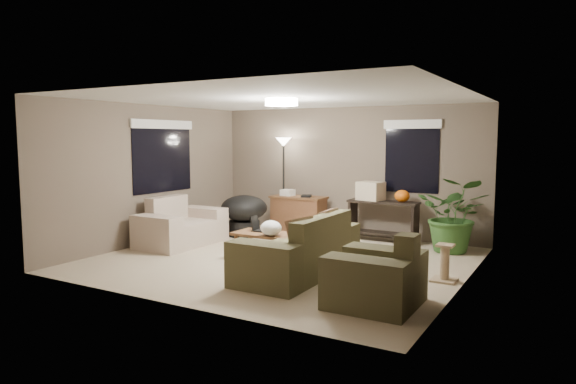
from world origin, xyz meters
The scene contains 20 objects.
room_shell centered at (0.00, 0.00, 1.25)m, with size 5.50×5.50×5.50m.
main_sofa centered at (0.68, -0.60, 0.29)m, with size 0.95×2.20×0.85m.
throw_pillows centered at (0.93, -0.60, 0.65)m, with size 0.30×1.37×0.47m.
loveseat centered at (-2.17, 0.10, 0.30)m, with size 0.90×1.60×0.85m.
armchair centered at (2.05, -1.35, 0.30)m, with size 0.95×1.00×0.85m.
coffee_table centered at (-0.24, -0.10, 0.36)m, with size 1.00×0.55×0.42m.
laptop centered at (-0.41, 0.00, 0.48)m, with size 0.38×0.26×0.24m.
plastic_bag centered at (-0.04, -0.25, 0.54)m, with size 0.33×0.30×0.23m, color white.
desk centered at (-0.84, 2.08, 0.38)m, with size 1.10×0.50×0.75m.
desk_papers centered at (-0.99, 2.07, 0.80)m, with size 0.71×0.30×0.12m.
console_table centered at (0.88, 2.19, 0.44)m, with size 1.30×0.40×0.75m.
pumpkin centered at (1.23, 2.19, 0.86)m, with size 0.27×0.27×0.22m, color orange.
cardboard_box centered at (0.63, 2.19, 0.92)m, with size 0.46×0.34×0.34m, color beige.
papasan_chair centered at (-1.64, 1.33, 0.47)m, with size 0.97×0.97×0.80m.
floor_lamp centered at (-1.25, 2.20, 1.60)m, with size 0.32×0.32×1.91m.
ceiling_fixture centered at (0.00, 0.00, 2.44)m, with size 0.50×0.50×0.10m, color white.
houseplant centered at (2.22, 1.90, 0.49)m, with size 1.14×1.26×0.98m, color #2D5923.
cat_scratching_post centered at (2.50, 0.03, 0.21)m, with size 0.32×0.32×0.50m.
window_left centered at (-2.73, 0.30, 1.78)m, with size 0.05×1.56×1.33m.
window_back centered at (1.30, 2.48, 1.79)m, with size 1.06×0.05×1.33m.
Camera 1 is at (4.02, -6.79, 1.90)m, focal length 32.00 mm.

